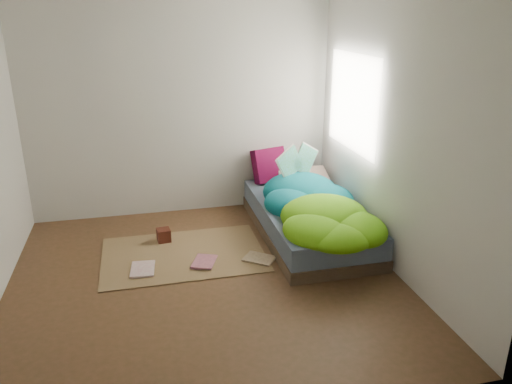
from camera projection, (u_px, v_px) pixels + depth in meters
ground at (206, 280)px, 4.55m from camera, size 3.50×3.50×0.00m
room_walls at (200, 102)px, 4.00m from camera, size 3.54×3.54×2.62m
bed at (308, 220)px, 5.42m from camera, size 1.00×2.00×0.34m
duvet at (316, 198)px, 5.10m from camera, size 0.96×1.84×0.34m
rug at (183, 254)px, 5.02m from camera, size 1.60×1.10×0.01m
pillow_floral at (303, 178)px, 6.04m from camera, size 0.62×0.42×0.13m
pillow_magenta at (269, 165)px, 6.05m from camera, size 0.43×0.25×0.41m
open_book at (298, 152)px, 5.54m from camera, size 0.49×0.30×0.30m
wooden_box at (164, 235)px, 5.27m from camera, size 0.15×0.15×0.14m
floor_book_a at (131, 270)px, 4.68m from camera, size 0.25×0.32×0.02m
floor_book_b at (194, 261)px, 4.84m from camera, size 0.30×0.34×0.03m
floor_book_c at (255, 263)px, 4.80m from camera, size 0.36×0.35×0.02m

